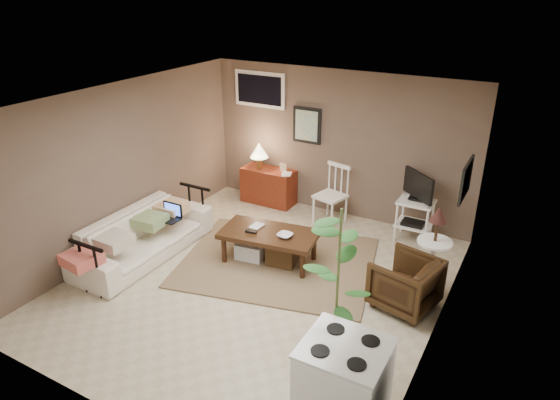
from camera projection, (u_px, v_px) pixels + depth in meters
The scene contains 20 objects.
floor at pixel (259, 282), 6.58m from camera, with size 5.00×5.00×0.00m, color #C1B293.
art_back at pixel (307, 125), 8.21m from camera, with size 0.50×0.03×0.60m, color black.
art_right at pixel (466, 180), 5.81m from camera, with size 0.03×0.60×0.45m, color black.
window at pixel (260, 89), 8.41m from camera, with size 0.96×0.03×0.60m, color white.
rug at pixel (278, 261), 7.03m from camera, with size 2.61×2.09×0.03m, color #7F654A.
coffee_table at pixel (269, 244), 6.94m from camera, with size 1.41×0.88×0.50m.
sofa at pixel (142, 229), 7.05m from camera, with size 2.17×0.63×0.85m, color white.
sofa_pillows at pixel (131, 231), 6.79m from camera, with size 0.42×2.06×0.15m, color beige, non-canonical shape.
sofa_end_rails at pixel (149, 235), 7.02m from camera, with size 0.58×2.17×0.73m, color black, non-canonical shape.
laptop at pixel (170, 214), 7.21m from camera, with size 0.33×0.24×0.23m.
red_console at pixel (268, 183), 8.77m from camera, with size 0.94×0.42×1.09m.
spindle_chair at pixel (331, 196), 8.03m from camera, with size 0.53×0.53×0.97m.
tv_stand at pixel (416, 205), 7.41m from camera, with size 0.53×0.46×1.10m.
side_table at pixel (435, 239), 6.16m from camera, with size 0.43×0.43×1.15m.
armchair at pixel (405, 281), 5.97m from camera, with size 0.69×0.65×0.71m, color black.
potted_plant at pixel (338, 282), 4.89m from camera, with size 0.44×0.44×1.77m.
stove at pixel (343, 388), 4.27m from camera, with size 0.71×0.66×0.93m.
bowl at pixel (285, 230), 6.68m from camera, with size 0.20×0.05×0.20m, color #351D0E.
book_table at pixel (252, 218), 7.00m from camera, with size 0.16×0.02×0.22m, color #351D0E.
book_console at pixel (282, 168), 8.39m from camera, with size 0.16×0.02×0.22m, color #351D0E.
Camera 1 is at (2.96, -4.72, 3.68)m, focal length 32.00 mm.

